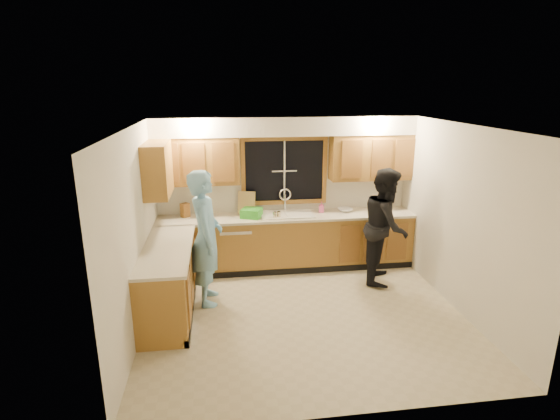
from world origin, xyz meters
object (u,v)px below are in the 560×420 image
Objects in this scene: dishwasher at (236,247)px; stove at (163,300)px; bowl at (345,210)px; woman at (386,226)px; knife_block at (185,210)px; soap_bottle at (321,207)px; dish_crate at (251,213)px; sink at (287,218)px; man at (206,238)px.

dishwasher is 2.04m from stove.
bowl is (1.86, 0.08, 0.54)m from dishwasher.
bowl is at bearing 52.04° from woman.
woman is at bearing -16.58° from dishwasher.
soap_bottle is (2.24, -0.05, -0.02)m from knife_block.
stove is at bearing -124.36° from dish_crate.
sink reaches higher than knife_block.
dishwasher is at bearing -24.33° from man.
soap_bottle is at bearing 178.51° from bowl.
man reaches higher than soap_bottle.
dishwasher is 0.91× the size of stove.
dish_crate is at bearing -175.96° from bowl.
dishwasher is 4.55× the size of soap_bottle.
man is 1.21m from dish_crate.
knife_block is at bearing 178.83° from soap_bottle.
knife_block is 1.07m from dish_crate.
sink is 0.96× the size of stove.
dishwasher is at bearing 96.22° from woman.
bowl reaches higher than dishwasher.
dishwasher is 0.64m from dish_crate.
woman is at bearing -55.78° from knife_block.
sink is 4.77× the size of soap_bottle.
woman is 3.18m from knife_block.
dish_crate is at bearing -6.22° from dishwasher.
woman reaches higher than bowl.
bowl reaches higher than stove.
soap_bottle is at bearing 3.69° from dishwasher.
man is 1.06× the size of woman.
dish_crate is 1.19m from soap_bottle.
knife_block reaches higher than bowl.
man reaches higher than woman.
soap_bottle is at bearing -60.72° from man.
dishwasher is 3.61× the size of knife_block.
man reaches higher than dishwasher.
woman is 7.88× the size of knife_block.
sink is 1.59m from woman.
soap_bottle is at bearing -42.03° from knife_block.
bowl is at bearing 34.01° from stove.
knife_block is at bearing 170.96° from dish_crate.
dish_crate is (0.70, 0.99, 0.04)m from man.
stove is 3.45m from woman.
dish_crate is at bearing -36.59° from man.
stove is at bearing -117.69° from dishwasher.
sink reaches higher than bowl.
man is 2.54m from bowl.
man is at bearing 119.93° from woman.
bowl is (0.41, -0.01, -0.06)m from soap_bottle.
sink reaches higher than dishwasher.
sink is at bearing 86.95° from woman.
dishwasher is 1.93m from bowl.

